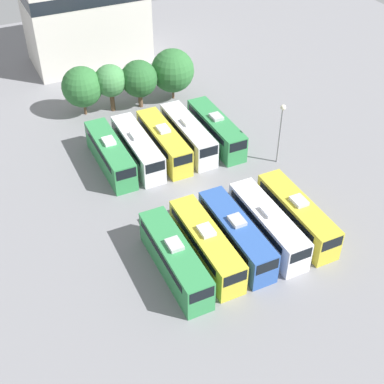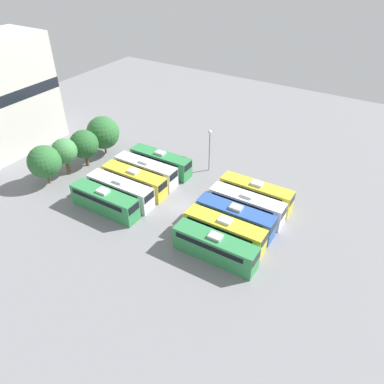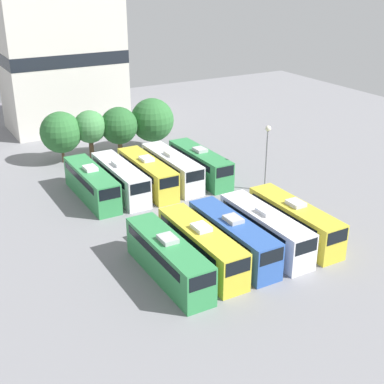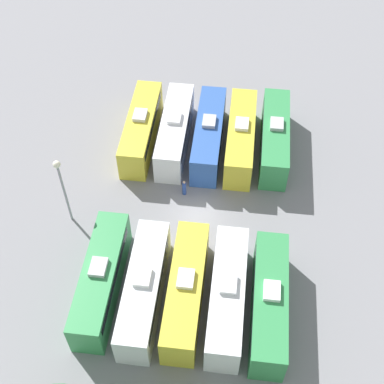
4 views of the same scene
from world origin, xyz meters
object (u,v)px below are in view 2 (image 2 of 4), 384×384
Objects in this scene: bus_1 at (224,230)px; bus_8 at (146,170)px; light_pole at (210,143)px; tree_1 at (64,151)px; bus_4 at (256,193)px; bus_2 at (235,217)px; tree_2 at (84,144)px; bus_5 at (104,201)px; tree_0 at (44,162)px; bus_7 at (134,180)px; bus_9 at (161,162)px; bus_3 at (246,205)px; depot_building at (1,95)px; bus_6 at (120,190)px; bus_0 at (215,247)px; tree_3 at (103,133)px; worker_person at (201,203)px.

bus_1 is 18.09m from bus_8.
tree_1 is (-12.83, 18.74, -0.80)m from light_pole.
bus_4 is at bearing -79.08° from bus_8.
tree_2 is at bearing 86.72° from bus_2.
bus_5 is 1.66× the size of tree_0.
bus_7 is 1.00× the size of bus_8.
bus_1 and bus_9 have the same top height.
bus_3 is 1.66× the size of tree_0.
bus_4 is 1.70× the size of tree_1.
bus_2 is at bearing 178.11° from bus_3.
tree_2 is at bearing 113.21° from bus_9.
depot_building is (-3.34, 44.51, 7.75)m from bus_3.
bus_2 is 1.00× the size of bus_6.
bus_2 is 1.46× the size of light_pole.
bus_0 is 1.46× the size of light_pole.
bus_0 is at bearing -118.44° from bus_8.
bus_7 is 11.64m from tree_2.
bus_7 and bus_8 have the same top height.
light_pole is (13.91, 9.98, 3.17)m from bus_1.
bus_5 is 12.65m from tree_1.
bus_8 is at bearing -83.15° from depot_building.
bus_1 is at bearing -99.37° from tree_2.
tree_3 is at bearing 90.34° from bus_4.
tree_1 reaches higher than bus_1.
bus_2 and bus_4 have the same top height.
bus_1 is 1.00× the size of bus_9.
tree_1 is 0.91× the size of tree_3.
tree_3 is at bearing 103.96° from light_pole.
worker_person is 0.27× the size of tree_2.
bus_8 is at bearing 137.62° from light_pole.
tree_0 is at bearing 88.49° from bus_0.
bus_7 is 13.85m from tree_0.
bus_5 is 18.70m from light_pole.
bus_8 is (6.22, 16.99, 0.00)m from bus_1.
bus_9 is at bearing -1.89° from bus_7.
bus_4 is 1.46× the size of light_pole.
bus_5 is (-12.64, 17.13, 0.00)m from bus_4.
light_pole is (9.31, 3.92, 4.15)m from worker_person.
bus_3 is 19.55m from bus_5.
bus_1 is at bearing -144.35° from light_pole.
tree_3 reaches higher than bus_9.
depot_building reaches higher than bus_3.
tree_1 is (1.07, 28.72, 2.38)m from bus_1.
bus_2 is at bearing -86.11° from tree_1.
tree_2 is at bearing -177.32° from tree_3.
light_pole is 1.15× the size of tree_2.
bus_8 and bus_9 have the same top height.
depot_building reaches higher than light_pole.
bus_7 is at bearing 110.86° from bus_4.
tree_3 is at bearing 61.56° from bus_7.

